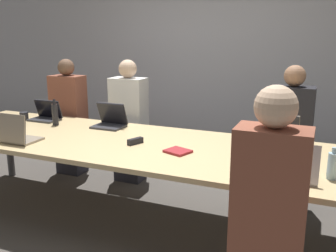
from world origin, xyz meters
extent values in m
plane|color=#4C4742|center=(0.00, 0.00, 0.00)|extent=(24.00, 24.00, 0.00)
cube|color=#ADADB2|center=(0.00, 2.06, 1.40)|extent=(12.00, 0.06, 2.80)
cube|color=#D6B77F|center=(0.00, 0.00, 0.75)|extent=(4.37, 1.25, 0.04)
cylinder|color=#4C4C51|center=(-2.00, 0.44, 0.37)|extent=(0.08, 0.08, 0.73)
cube|color=gray|center=(-0.98, -0.37, 0.78)|extent=(0.30, 0.25, 0.02)
cube|color=gray|center=(-0.98, -0.48, 0.91)|extent=(0.31, 0.04, 0.25)
cube|color=black|center=(-0.98, -0.47, 0.91)|extent=(0.30, 0.04, 0.24)
cube|color=#333338|center=(-0.53, 0.36, 0.78)|extent=(0.31, 0.24, 0.02)
cube|color=#333338|center=(-0.53, 0.45, 0.91)|extent=(0.32, 0.10, 0.23)
cube|color=black|center=(-0.53, 0.44, 0.90)|extent=(0.31, 0.09, 0.23)
cube|color=#2D2D38|center=(-0.58, 0.90, 0.23)|extent=(0.32, 0.24, 0.45)
cube|color=silver|center=(-0.58, 0.90, 0.84)|extent=(0.40, 0.24, 0.77)
sphere|color=beige|center=(-0.58, 0.90, 1.32)|extent=(0.21, 0.21, 0.21)
cube|color=#B7B7BC|center=(1.33, -0.34, 0.78)|extent=(0.32, 0.24, 0.02)
cube|color=#B7B7BC|center=(1.33, -0.44, 0.91)|extent=(0.33, 0.07, 0.24)
cube|color=black|center=(1.33, -0.43, 0.91)|extent=(0.32, 0.07, 0.24)
cube|color=brown|center=(1.25, -0.85, 0.84)|extent=(0.40, 0.24, 0.77)
sphere|color=beige|center=(1.25, -0.85, 1.34)|extent=(0.23, 0.23, 0.23)
cylinder|color=brown|center=(1.06, -0.32, 0.82)|extent=(0.08, 0.08, 0.10)
cylinder|color=#ADD1E0|center=(1.57, -0.27, 0.86)|extent=(0.07, 0.07, 0.18)
cylinder|color=#ADD1E0|center=(1.57, -0.27, 0.97)|extent=(0.03, 0.03, 0.04)
cube|color=#333338|center=(-1.35, 0.36, 0.78)|extent=(0.32, 0.20, 0.02)
cube|color=#333338|center=(-1.35, 0.44, 0.89)|extent=(0.33, 0.07, 0.20)
cube|color=black|center=(-1.35, 0.43, 0.89)|extent=(0.32, 0.07, 0.20)
cube|color=#2D2D38|center=(-1.38, 0.83, 0.23)|extent=(0.32, 0.24, 0.45)
cube|color=brown|center=(-1.38, 0.83, 0.84)|extent=(0.40, 0.24, 0.77)
sphere|color=brown|center=(-1.38, 0.83, 1.32)|extent=(0.20, 0.20, 0.20)
cylinder|color=#232328|center=(-1.60, 0.32, 0.81)|extent=(0.09, 0.09, 0.08)
cylinder|color=black|center=(-1.10, 0.24, 0.88)|extent=(0.06, 0.06, 0.23)
cylinder|color=black|center=(-1.10, 0.24, 1.02)|extent=(0.03, 0.03, 0.05)
cube|color=gray|center=(1.15, 0.37, 0.78)|extent=(0.31, 0.24, 0.02)
cube|color=gray|center=(1.15, 0.47, 0.91)|extent=(0.32, 0.08, 0.24)
cube|color=black|center=(1.15, 0.46, 0.91)|extent=(0.31, 0.08, 0.24)
cube|color=#2D2D38|center=(1.21, 0.88, 0.23)|extent=(0.32, 0.24, 0.45)
cube|color=#232328|center=(1.21, 0.88, 0.84)|extent=(0.40, 0.24, 0.77)
sphere|color=#9E7051|center=(1.21, 0.88, 1.32)|extent=(0.20, 0.20, 0.20)
cylinder|color=brown|center=(0.89, 0.40, 0.82)|extent=(0.09, 0.09, 0.10)
cube|color=black|center=(0.00, -0.05, 0.80)|extent=(0.10, 0.16, 0.05)
cube|color=maroon|center=(0.43, -0.13, 0.78)|extent=(0.23, 0.22, 0.02)
camera|label=1|loc=(1.48, -2.83, 1.70)|focal=40.00mm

